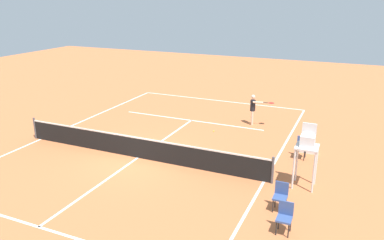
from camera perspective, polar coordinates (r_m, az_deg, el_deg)
ground_plane at (r=16.83m, az=-8.12°, el=-5.62°), size 60.00×60.00×0.00m
court_lines at (r=16.82m, az=-8.12°, el=-5.61°), size 11.26×20.97×0.01m
tennis_net at (r=16.63m, az=-8.20°, el=-4.06°), size 11.86×0.10×1.07m
player_serving at (r=20.85m, az=9.25°, el=1.93°), size 1.31×0.45×1.68m
tennis_ball at (r=19.78m, az=3.29°, el=-1.69°), size 0.07×0.07×0.07m
umpire_chair at (r=14.24m, az=16.91°, el=-3.75°), size 0.80×0.80×2.41m
courtside_chair_near at (r=12.94m, az=13.16°, el=-10.95°), size 0.44×0.46×0.95m
courtside_chair_mid at (r=17.12m, az=16.12°, el=-3.82°), size 0.44×0.46×0.95m
courtside_chair_far at (r=11.87m, az=13.75°, el=-13.85°), size 0.44×0.46×0.95m
equipment_bag at (r=17.92m, az=17.08°, el=-4.24°), size 0.76×0.32×0.30m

